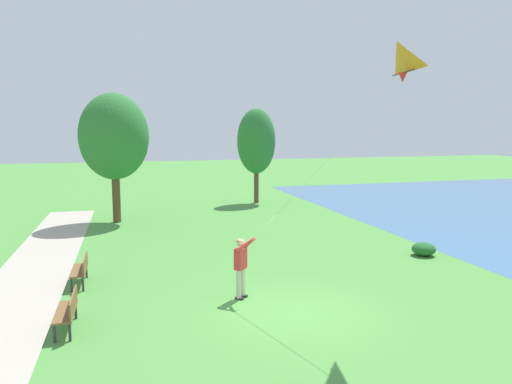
# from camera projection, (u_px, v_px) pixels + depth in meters

# --- Properties ---
(ground_plane) EXTENTS (120.00, 120.00, 0.00)m
(ground_plane) POSITION_uv_depth(u_px,v_px,m) (293.00, 312.00, 12.67)
(ground_plane) COLOR #4C8E3D
(walkway_path) EXTENTS (2.96, 32.04, 0.02)m
(walkway_path) POSITION_uv_depth(u_px,v_px,m) (8.00, 313.00, 12.60)
(walkway_path) COLOR #ADA393
(walkway_path) RESTS_ON ground
(person_kite_flyer) EXTENTS (0.60, 0.59, 1.83)m
(person_kite_flyer) POSITION_uv_depth(u_px,v_px,m) (241.00, 262.00, 13.60)
(person_kite_flyer) COLOR #232328
(person_kite_flyer) RESTS_ON ground
(flying_kite) EXTENTS (3.02, 3.33, 5.02)m
(flying_kite) POSITION_uv_depth(u_px,v_px,m) (396.00, 63.00, 11.01)
(flying_kite) COLOR orange
(park_bench_near_walkway) EXTENTS (0.47, 1.51, 0.88)m
(park_bench_near_walkway) POSITION_uv_depth(u_px,v_px,m) (68.00, 309.00, 11.52)
(park_bench_near_walkway) COLOR brown
(park_bench_near_walkway) RESTS_ON ground
(park_bench_far_walkway) EXTENTS (0.47, 1.51, 0.88)m
(park_bench_far_walkway) POSITION_uv_depth(u_px,v_px,m) (81.00, 268.00, 14.88)
(park_bench_far_walkway) COLOR brown
(park_bench_far_walkway) RESTS_ON ground
(tree_treeline_left) EXTENTS (2.48, 2.02, 6.06)m
(tree_treeline_left) POSITION_uv_depth(u_px,v_px,m) (256.00, 142.00, 30.72)
(tree_treeline_left) COLOR brown
(tree_treeline_left) RESTS_ON ground
(tree_horizon_far) EXTENTS (3.46, 3.17, 6.58)m
(tree_horizon_far) POSITION_uv_depth(u_px,v_px,m) (114.00, 137.00, 24.23)
(tree_horizon_far) COLOR brown
(tree_horizon_far) RESTS_ON ground
(lakeside_shrub) EXTENTS (0.89, 0.87, 0.50)m
(lakeside_shrub) POSITION_uv_depth(u_px,v_px,m) (424.00, 249.00, 18.29)
(lakeside_shrub) COLOR #236028
(lakeside_shrub) RESTS_ON ground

